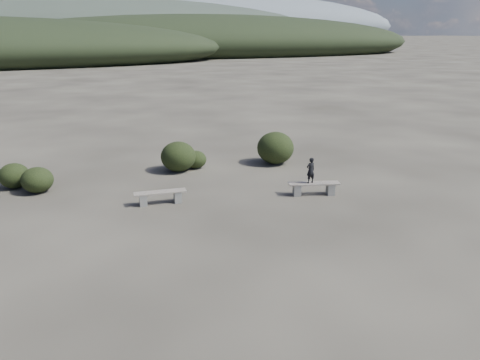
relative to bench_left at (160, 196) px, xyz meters
name	(u,v)px	position (x,y,z in m)	size (l,w,h in m)	color
ground	(286,254)	(2.30, -5.19, -0.28)	(1200.00, 1200.00, 0.00)	#2E2B24
bench_left	(160,196)	(0.00, 0.00, 0.00)	(1.85, 0.55, 0.45)	slate
bench_right	(314,188)	(5.50, -1.20, 0.01)	(1.93, 0.95, 0.48)	slate
seated_person	(311,170)	(5.35, -1.16, 0.68)	(0.35, 0.23, 0.96)	black
shrub_a	(37,180)	(-4.02, 2.98, 0.21)	(1.18, 1.18, 0.97)	black
shrub_b	(178,157)	(1.65, 3.74, 0.37)	(1.51, 1.51, 1.30)	black
shrub_c	(195,159)	(2.47, 3.92, 0.12)	(0.98, 0.98, 0.78)	black
shrub_d	(275,148)	(6.09, 3.27, 0.46)	(1.68, 1.68, 1.47)	black
shrub_f	(14,176)	(-4.85, 3.89, 0.21)	(1.15, 1.15, 0.97)	black
mountain_ridges	(39,24)	(-5.18, 333.87, 10.56)	(500.00, 400.00, 56.00)	black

